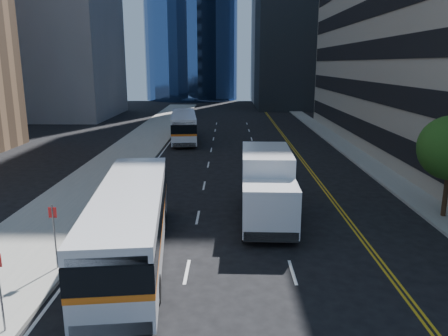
% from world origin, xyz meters
% --- Properties ---
extents(ground, '(160.00, 160.00, 0.00)m').
position_xyz_m(ground, '(0.00, 0.00, 0.00)').
color(ground, black).
rests_on(ground, ground).
extents(sidewalk_west, '(5.00, 90.00, 0.15)m').
position_xyz_m(sidewalk_west, '(-10.50, 25.00, 0.07)').
color(sidewalk_west, gray).
rests_on(sidewalk_west, ground).
extents(sidewalk_east, '(2.00, 90.00, 0.15)m').
position_xyz_m(sidewalk_east, '(9.00, 25.00, 0.07)').
color(sidewalk_east, gray).
rests_on(sidewalk_east, ground).
extents(bus_front, '(3.74, 11.61, 2.94)m').
position_xyz_m(bus_front, '(-5.79, 3.11, 1.61)').
color(bus_front, silver).
rests_on(bus_front, ground).
extents(bus_rear, '(3.45, 10.96, 2.78)m').
position_xyz_m(bus_rear, '(-6.50, 31.11, 1.52)').
color(bus_rear, white).
rests_on(bus_rear, ground).
extents(box_truck, '(2.66, 7.16, 3.39)m').
position_xyz_m(box_truck, '(-0.01, 7.72, 1.79)').
color(box_truck, silver).
rests_on(box_truck, ground).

